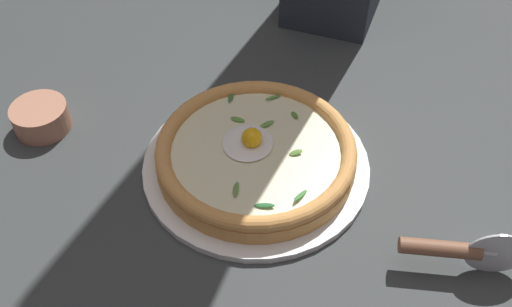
{
  "coord_description": "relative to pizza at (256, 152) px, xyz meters",
  "views": [
    {
      "loc": [
        0.57,
        0.18,
        0.66
      ],
      "look_at": [
        0.01,
        0.02,
        0.03
      ],
      "focal_mm": 39.66,
      "sensor_mm": 36.0,
      "label": 1
    }
  ],
  "objects": [
    {
      "name": "ground_plane",
      "position": [
        -0.01,
        -0.01,
        -0.05
      ],
      "size": [
        2.4,
        2.4,
        0.03
      ],
      "primitive_type": "cube",
      "color": "#373B3B",
      "rests_on": "ground"
    },
    {
      "name": "side_bowl",
      "position": [
        0.01,
        -0.37,
        -0.01
      ],
      "size": [
        0.09,
        0.09,
        0.04
      ],
      "primitive_type": "cylinder",
      "color": "#B2765A",
      "rests_on": "ground"
    },
    {
      "name": "pizza_plate",
      "position": [
        0.0,
        0.0,
        -0.03
      ],
      "size": [
        0.35,
        0.35,
        0.01
      ],
      "primitive_type": "cylinder",
      "color": "white",
      "rests_on": "ground"
    },
    {
      "name": "pizza_cutter",
      "position": [
        0.1,
        0.3,
        0.01
      ],
      "size": [
        0.04,
        0.17,
        0.08
      ],
      "color": "silver",
      "rests_on": "ground"
    },
    {
      "name": "pizza",
      "position": [
        0.0,
        0.0,
        0.0
      ],
      "size": [
        0.31,
        0.31,
        0.06
      ],
      "color": "#DB984E",
      "rests_on": "pizza_plate"
    }
  ]
}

